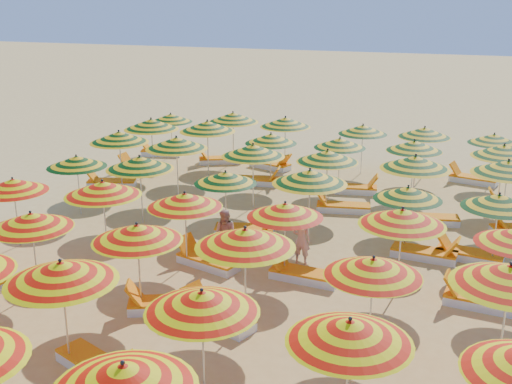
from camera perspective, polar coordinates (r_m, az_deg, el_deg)
ground at (r=17.48m, az=-0.52°, el=-5.48°), size 120.00×120.00×0.00m
umbrella_3 at (r=9.09m, az=-11.69°, el=-15.83°), size 2.31×2.31×2.15m
umbrella_8 at (r=12.25m, az=-16.94°, el=-6.82°), size 2.16×2.16×2.20m
umbrella_9 at (r=10.93m, az=-4.83°, el=-9.70°), size 2.31×2.31×2.09m
umbrella_10 at (r=10.10m, az=8.32°, el=-12.18°), size 2.58×2.58×2.11m
umbrella_13 at (r=15.55m, az=-19.36°, el=-2.41°), size 2.49×2.49×2.04m
umbrella_14 at (r=14.03m, az=-10.53°, el=-3.59°), size 2.00×2.00×2.10m
umbrella_15 at (r=13.20m, az=-0.97°, el=-4.11°), size 2.26×2.26×2.23m
umbrella_16 at (r=12.51m, az=10.38°, el=-6.59°), size 2.40×2.40×2.02m
umbrella_17 at (r=12.38m, az=21.64°, el=-6.91°), size 2.67×2.67×2.24m
umbrella_18 at (r=18.63m, az=-20.79°, el=0.56°), size 2.02×2.02×2.00m
umbrella_19 at (r=17.18m, az=-13.47°, el=0.30°), size 2.63×2.63×2.14m
umbrella_20 at (r=16.19m, az=-6.35°, el=-0.73°), size 2.02×2.02×2.03m
umbrella_21 at (r=15.52m, az=2.61°, el=-1.62°), size 2.20×2.20×1.98m
umbrella_22 at (r=15.02m, az=12.88°, el=-2.18°), size 2.47×2.47×2.14m
umbrella_24 at (r=20.71m, az=-15.66°, el=2.62°), size 2.17×2.17×1.97m
umbrella_25 at (r=19.46m, az=-10.30°, el=2.56°), size 2.04×2.04×2.16m
umbrella_26 at (r=18.39m, az=-2.73°, el=1.28°), size 1.91×1.91×1.92m
umbrella_27 at (r=17.61m, az=4.81°, el=1.35°), size 2.36×2.36×2.21m
umbrella_28 at (r=17.41m, az=13.36°, el=-0.10°), size 2.21×2.21×1.93m
umbrella_29 at (r=17.25m, az=20.79°, el=-0.77°), size 2.17×2.17×1.99m
umbrella_30 at (r=22.96m, az=-12.08°, el=4.80°), size 2.69×2.69×2.18m
umbrella_31 at (r=21.62m, az=-7.09°, el=4.34°), size 2.25×2.25×2.21m
umbrella_32 at (r=20.57m, az=-0.26°, el=3.71°), size 2.54×2.54×2.18m
umbrella_33 at (r=20.32m, az=6.37°, el=3.19°), size 1.98×1.98×2.08m
umbrella_34 at (r=19.57m, az=13.99°, el=2.57°), size 2.58×2.58×2.22m
umbrella_35 at (r=19.84m, az=21.51°, el=2.06°), size 2.74×2.74×2.22m
umbrella_36 at (r=24.83m, az=-9.30°, el=5.97°), size 2.35×2.35×2.22m
umbrella_37 at (r=24.13m, az=-4.35°, el=5.84°), size 2.77×2.77×2.23m
umbrella_38 at (r=23.01m, az=1.34°, el=4.77°), size 1.96×1.96×1.99m
umbrella_39 at (r=22.73m, az=7.47°, el=4.35°), size 2.01×2.01×1.94m
umbrella_40 at (r=22.43m, az=13.90°, el=4.01°), size 2.51×2.51×2.02m
umbrella_41 at (r=21.99m, az=21.18°, el=3.43°), size 2.53×2.53×2.18m
umbrella_42 at (r=27.33m, az=-7.59°, el=6.55°), size 2.04×2.04×1.92m
umbrella_43 at (r=25.99m, az=-2.06°, el=6.65°), size 2.62×2.62×2.19m
umbrella_44 at (r=25.35m, az=2.63°, el=6.22°), size 2.42×2.42×2.12m
umbrella_45 at (r=24.90m, az=9.48°, el=5.50°), size 2.15×2.15×1.98m
umbrella_46 at (r=24.56m, az=14.75°, el=5.16°), size 2.07×2.07×2.06m
umbrella_47 at (r=24.71m, az=20.40°, el=4.46°), size 1.93×1.93×1.94m
lounger_2 at (r=12.74m, az=-14.08°, el=-14.69°), size 1.82×1.21×0.69m
lounger_4 at (r=14.62m, az=-8.11°, el=-9.84°), size 1.82×1.20×0.69m
lounger_5 at (r=14.01m, az=-3.53°, el=-10.99°), size 1.82×1.18×0.69m
lounger_6 at (r=16.69m, az=-4.40°, el=-6.11°), size 1.83×1.07×0.69m
lounger_7 at (r=15.93m, az=4.20°, el=-7.32°), size 1.78×0.76×0.69m
lounger_8 at (r=15.47m, az=19.37°, el=-9.13°), size 1.79×0.79×0.69m
lounger_9 at (r=18.73m, az=-0.90°, el=-3.36°), size 1.82×0.97×0.69m
lounger_10 at (r=17.68m, az=14.86°, el=-5.29°), size 1.78×0.76×0.69m
lounger_11 at (r=17.94m, az=18.31°, el=-5.27°), size 1.80×0.85×0.69m
lounger_12 at (r=23.85m, az=-12.82°, el=0.82°), size 1.83×1.08×0.69m
lounger_13 at (r=20.84m, az=7.65°, el=-1.32°), size 1.80×0.86×0.69m
lounger_14 at (r=20.28m, az=15.08°, el=-2.33°), size 1.81×0.91×0.69m
lounger_16 at (r=25.55m, az=-10.26°, el=2.09°), size 1.76×0.67×0.69m
lounger_17 at (r=23.52m, az=0.11°, el=1.04°), size 1.80×0.81×0.69m
lounger_18 at (r=22.81m, az=8.67°, el=0.30°), size 1.80×0.84×0.69m
lounger_20 at (r=27.99m, az=-8.49°, el=3.54°), size 1.82×0.97×0.69m
lounger_21 at (r=26.46m, az=-3.33°, el=2.88°), size 1.82×1.25×0.69m
lounger_22 at (r=25.65m, az=1.34°, el=2.44°), size 1.83×1.13×0.69m
lounger_23 at (r=25.02m, az=18.67°, el=1.11°), size 1.82×0.99×0.69m
beachgoer_a at (r=16.67m, az=4.05°, el=-4.27°), size 0.48×0.32×1.31m
beachgoer_b at (r=16.91m, az=-2.68°, el=-3.83°), size 0.67×0.53×1.36m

